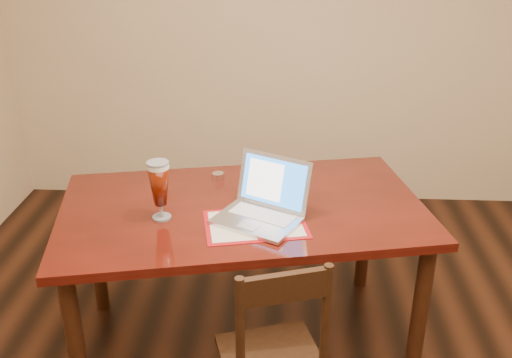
{
  "coord_description": "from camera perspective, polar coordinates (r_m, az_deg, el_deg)",
  "views": [
    {
      "loc": [
        -0.18,
        -1.63,
        2.05
      ],
      "look_at": [
        -0.32,
        0.79,
        0.93
      ],
      "focal_mm": 40.0,
      "sensor_mm": 36.0,
      "label": 1
    }
  ],
  "objects": [
    {
      "name": "room_shell",
      "position": [
        1.66,
        9.77,
        14.47
      ],
      "size": [
        4.51,
        5.01,
        2.71
      ],
      "color": "#CDAC88",
      "rests_on": "ground"
    },
    {
      "name": "dining_table",
      "position": [
        2.75,
        -1.43,
        -4.33
      ],
      "size": [
        1.87,
        1.29,
        1.08
      ],
      "rotation": [
        0.0,
        0.0,
        0.2
      ],
      "color": "#4F100A",
      "rests_on": "ground"
    }
  ]
}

